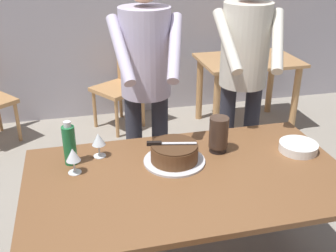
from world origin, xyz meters
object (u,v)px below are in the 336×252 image
at_px(main_dining_table, 188,191).
at_px(water_bottle, 69,144).
at_px(cake_on_platter, 174,154).
at_px(cake_knife, 161,143).
at_px(hurricane_lamp, 219,134).
at_px(wine_glass_far, 98,140).
at_px(background_chair_0, 123,82).
at_px(person_cutting_cake, 146,76).
at_px(wine_glass_near, 73,156).
at_px(person_standing_beside, 244,67).
at_px(background_table, 247,74).
at_px(plate_stack, 298,147).

distance_m(main_dining_table, water_bottle, 0.68).
bearing_deg(cake_on_platter, cake_knife, 167.50).
distance_m(main_dining_table, hurricane_lamp, 0.38).
xyz_separation_m(wine_glass_far, background_chair_0, (0.39, 2.00, -0.36)).
xyz_separation_m(hurricane_lamp, person_cutting_cake, (-0.32, 0.48, 0.22)).
relative_size(wine_glass_near, wine_glass_far, 1.00).
distance_m(main_dining_table, wine_glass_far, 0.57).
xyz_separation_m(main_dining_table, person_standing_beside, (0.59, 0.72, 0.42)).
relative_size(water_bottle, person_cutting_cake, 0.15).
bearing_deg(person_standing_beside, background_chair_0, 111.74).
height_order(wine_glass_near, background_table, wine_glass_near).
bearing_deg(background_chair_0, hurricane_lamp, -82.43).
bearing_deg(background_table, hurricane_lamp, -118.78).
bearing_deg(plate_stack, background_chair_0, 108.35).
bearing_deg(background_table, background_chair_0, 166.19).
xyz_separation_m(cake_on_platter, background_chair_0, (-0.00, 2.16, -0.31)).
bearing_deg(cake_on_platter, wine_glass_far, 158.00).
height_order(main_dining_table, background_table, main_dining_table).
relative_size(person_standing_beside, background_table, 1.72).
bearing_deg(person_standing_beside, water_bottle, -159.00).
distance_m(cake_knife, background_chair_0, 2.18).
height_order(cake_on_platter, hurricane_lamp, hurricane_lamp).
height_order(cake_on_platter, plate_stack, cake_on_platter).
height_order(main_dining_table, cake_on_platter, cake_on_platter).
bearing_deg(cake_on_platter, wine_glass_near, 178.57).
xyz_separation_m(plate_stack, wine_glass_near, (-1.26, 0.06, 0.08)).
bearing_deg(hurricane_lamp, person_cutting_cake, 124.05).
bearing_deg(cake_knife, cake_on_platter, -12.50).
distance_m(wine_glass_near, water_bottle, 0.11).
bearing_deg(wine_glass_far, person_standing_beside, 21.98).
bearing_deg(hurricane_lamp, plate_stack, -13.48).
bearing_deg(wine_glass_far, cake_knife, -23.91).
height_order(main_dining_table, wine_glass_near, wine_glass_near).
xyz_separation_m(cake_knife, wine_glass_near, (-0.47, -0.00, -0.01)).
bearing_deg(background_chair_0, plate_stack, -71.65).
height_order(cake_knife, background_chair_0, background_chair_0).
bearing_deg(person_cutting_cake, person_standing_beside, 2.55).
xyz_separation_m(cake_on_platter, person_cutting_cake, (-0.05, 0.54, 0.27)).
bearing_deg(wine_glass_far, water_bottle, -165.70).
distance_m(wine_glass_far, background_chair_0, 2.07).
bearing_deg(hurricane_lamp, background_chair_0, 97.57).
height_order(wine_glass_far, background_chair_0, background_chair_0).
distance_m(cake_knife, person_cutting_cake, 0.57).
relative_size(main_dining_table, wine_glass_far, 11.71).
bearing_deg(plate_stack, wine_glass_far, 169.65).
distance_m(cake_on_platter, water_bottle, 0.57).
relative_size(cake_knife, wine_glass_far, 1.86).
bearing_deg(water_bottle, person_cutting_cake, 40.07).
relative_size(wine_glass_far, background_chair_0, 0.16).
xyz_separation_m(plate_stack, background_table, (0.53, 1.89, -0.20)).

